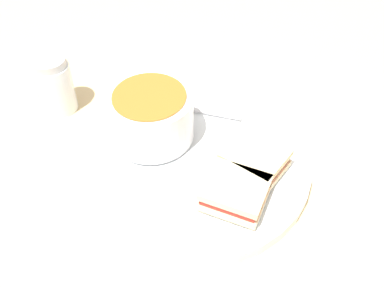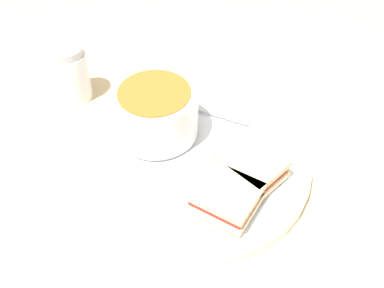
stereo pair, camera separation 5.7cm
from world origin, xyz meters
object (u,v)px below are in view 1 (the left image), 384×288
(soup_bowl, at_px, (151,116))
(spoon, at_px, (185,107))
(sandwich_half_far, at_px, (255,160))
(sandwich_half_near, at_px, (235,192))
(salt_shaker, at_px, (55,85))

(soup_bowl, distance_m, spoon, 0.08)
(soup_bowl, relative_size, sandwich_half_far, 1.35)
(soup_bowl, height_order, sandwich_half_near, soup_bowl)
(sandwich_half_far, xyz_separation_m, salt_shaker, (0.29, 0.12, 0.01))
(spoon, height_order, sandwich_half_near, sandwich_half_near)
(sandwich_half_far, bearing_deg, soup_bowl, 24.26)
(soup_bowl, xyz_separation_m, salt_shaker, (0.15, 0.06, -0.01))
(spoon, height_order, salt_shaker, salt_shaker)
(soup_bowl, height_order, salt_shaker, same)
(sandwich_half_near, xyz_separation_m, sandwich_half_far, (0.02, -0.05, 0.00))
(spoon, bearing_deg, sandwich_half_far, 144.03)
(sandwich_half_near, height_order, sandwich_half_far, same)
(soup_bowl, xyz_separation_m, sandwich_half_far, (-0.13, -0.06, -0.02))
(spoon, distance_m, sandwich_half_near, 0.18)
(soup_bowl, bearing_deg, sandwich_half_near, -178.19)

